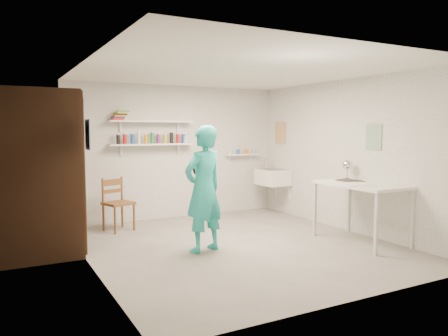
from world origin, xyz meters
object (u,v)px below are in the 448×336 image
belfast_sink (273,177)px  man (204,189)px  work_table (361,213)px  wooden_chair (118,203)px  wall_clock (201,166)px  desk_lamp (347,165)px

belfast_sink → man: 2.89m
belfast_sink → work_table: (-0.11, -2.38, -0.28)m
man → wooden_chair: (-0.69, 1.71, -0.39)m
wooden_chair → wall_clock: bearing=-82.1°
man → desk_lamp: man is taller
wooden_chair → belfast_sink: bearing=-17.9°
desk_lamp → wall_clock: bearing=172.0°
man → wooden_chair: bearing=-85.7°
wooden_chair → work_table: (2.87, -2.34, -0.02)m
work_table → man: bearing=164.0°
man → work_table: 2.31m
man → work_table: bearing=146.5°
work_table → desk_lamp: bearing=67.6°
wall_clock → wooden_chair: size_ratio=0.34×
desk_lamp → wooden_chair: bearing=149.3°
wooden_chair → desk_lamp: size_ratio=5.54×
belfast_sink → wall_clock: size_ratio=2.01×
wall_clock → wooden_chair: wall_clock is taller
wall_clock → work_table: bearing=-39.1°
desk_lamp → belfast_sink: bearing=93.0°
belfast_sink → man: size_ratio=0.36×
belfast_sink → desk_lamp: bearing=-87.0°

